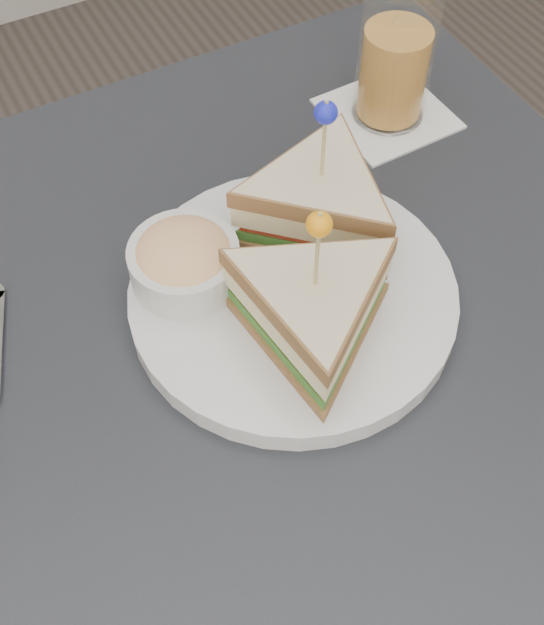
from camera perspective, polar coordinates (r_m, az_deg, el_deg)
The scene contains 4 objects.
ground_plane at distance 1.35m, azimuth -0.19°, elevation -20.80°, with size 3.50×3.50×0.00m, color #3F3833.
table at distance 0.72m, azimuth -0.33°, elevation -6.77°, with size 0.80×0.80×0.75m.
plate_meal at distance 0.65m, azimuth 1.91°, elevation 3.52°, with size 0.32×0.32×0.17m.
drink_set at distance 0.83m, azimuth 8.95°, elevation 17.66°, with size 0.12×0.12×0.15m.
Camera 1 is at (-0.16, -0.31, 1.30)m, focal length 45.00 mm.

